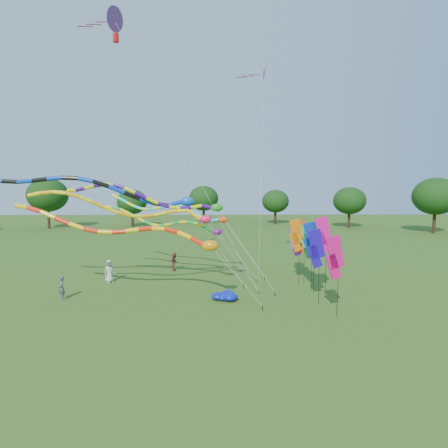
{
  "coord_description": "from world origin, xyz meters",
  "views": [
    {
      "loc": [
        -0.32,
        -20.33,
        7.25
      ],
      "look_at": [
        0.23,
        4.74,
        4.8
      ],
      "focal_mm": 30.0,
      "sensor_mm": 36.0,
      "label": 1
    }
  ],
  "objects_px": {
    "person_a": "(109,271)",
    "tube_kite_orange": "(143,210)",
    "blue_nylon_heap": "(223,293)",
    "person_b": "(62,288)",
    "tube_kite_red": "(137,232)",
    "person_c": "(175,262)"
  },
  "relations": [
    {
      "from": "tube_kite_red",
      "to": "blue_nylon_heap",
      "type": "relative_size",
      "value": 8.93
    },
    {
      "from": "tube_kite_orange",
      "to": "blue_nylon_heap",
      "type": "bearing_deg",
      "value": -3.53
    },
    {
      "from": "blue_nylon_heap",
      "to": "person_b",
      "type": "bearing_deg",
      "value": -178.19
    },
    {
      "from": "tube_kite_orange",
      "to": "person_a",
      "type": "height_order",
      "value": "tube_kite_orange"
    },
    {
      "from": "blue_nylon_heap",
      "to": "tube_kite_orange",
      "type": "bearing_deg",
      "value": -175.27
    },
    {
      "from": "person_b",
      "to": "blue_nylon_heap",
      "type": "bearing_deg",
      "value": 55.29
    },
    {
      "from": "tube_kite_red",
      "to": "person_a",
      "type": "xyz_separation_m",
      "value": [
        -3.35,
        5.43,
        -3.69
      ]
    },
    {
      "from": "person_a",
      "to": "person_c",
      "type": "height_order",
      "value": "person_a"
    },
    {
      "from": "blue_nylon_heap",
      "to": "person_c",
      "type": "distance_m",
      "value": 9.11
    },
    {
      "from": "person_a",
      "to": "tube_kite_orange",
      "type": "bearing_deg",
      "value": -96.64
    },
    {
      "from": "tube_kite_red",
      "to": "person_b",
      "type": "distance_m",
      "value": 6.47
    },
    {
      "from": "person_a",
      "to": "person_b",
      "type": "distance_m",
      "value": 4.84
    },
    {
      "from": "tube_kite_red",
      "to": "person_a",
      "type": "relative_size",
      "value": 8.77
    },
    {
      "from": "tube_kite_red",
      "to": "person_b",
      "type": "xyz_separation_m",
      "value": [
        -5.17,
        0.94,
        -3.78
      ]
    },
    {
      "from": "tube_kite_red",
      "to": "person_b",
      "type": "relative_size",
      "value": 9.82
    },
    {
      "from": "tube_kite_orange",
      "to": "blue_nylon_heap",
      "type": "height_order",
      "value": "tube_kite_orange"
    },
    {
      "from": "tube_kite_orange",
      "to": "blue_nylon_heap",
      "type": "relative_size",
      "value": 8.2
    },
    {
      "from": "tube_kite_orange",
      "to": "person_c",
      "type": "bearing_deg",
      "value": 74.99
    },
    {
      "from": "tube_kite_orange",
      "to": "person_b",
      "type": "xyz_separation_m",
      "value": [
        -5.38,
        0.09,
        -5.04
      ]
    },
    {
      "from": "tube_kite_red",
      "to": "person_c",
      "type": "bearing_deg",
      "value": 93.77
    },
    {
      "from": "tube_kite_red",
      "to": "blue_nylon_heap",
      "type": "distance_m",
      "value": 6.93
    },
    {
      "from": "blue_nylon_heap",
      "to": "person_b",
      "type": "xyz_separation_m",
      "value": [
        -10.45,
        -0.33,
        0.51
      ]
    }
  ]
}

